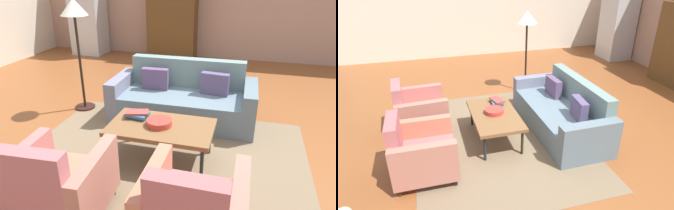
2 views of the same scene
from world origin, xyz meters
TOP-DOWN VIEW (x-y plane):
  - ground_plane at (0.00, 0.00)m, footprint 11.72×11.72m
  - wall_back at (0.00, 4.07)m, footprint 9.77×0.12m
  - area_rug at (-0.08, -0.78)m, footprint 3.40×2.60m
  - couch at (-0.08, 0.35)m, footprint 2.11×0.93m
  - coffee_table at (-0.08, -0.83)m, footprint 1.20×0.70m
  - armchair_left at (-0.67, -2.00)m, footprint 0.85×0.85m
  - fruit_bowl at (-0.10, -0.83)m, footprint 0.29×0.29m
  - book_stack at (-0.41, -0.71)m, footprint 0.30×0.22m
  - cabinet at (-1.16, 3.73)m, footprint 1.20×0.51m
  - refrigerator at (-3.43, 3.62)m, footprint 0.80×0.73m
  - floor_lamp at (-1.72, 0.26)m, footprint 0.40×0.40m

SIDE VIEW (x-z plane):
  - ground_plane at x=0.00m, z-range 0.00..0.00m
  - area_rug at x=-0.08m, z-range 0.00..0.01m
  - couch at x=-0.08m, z-range -0.14..0.72m
  - armchair_left at x=-0.67m, z-range -0.10..0.78m
  - coffee_table at x=-0.08m, z-range 0.19..0.64m
  - fruit_bowl at x=-0.10m, z-range 0.45..0.52m
  - book_stack at x=-0.41m, z-range 0.45..0.53m
  - cabinet at x=-1.16m, z-range 0.00..1.80m
  - refrigerator at x=-3.43m, z-range 0.00..1.85m
  - wall_back at x=0.00m, z-range 0.00..2.80m
  - floor_lamp at x=-1.72m, z-range 0.58..2.30m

